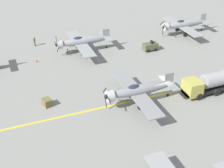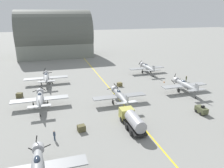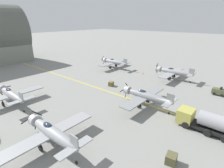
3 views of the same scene
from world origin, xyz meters
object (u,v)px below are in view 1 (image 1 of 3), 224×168
(airplane_mid_right, at_px, (82,41))
(fuel_tanker, at_px, (210,83))
(ground_crew_inspecting, at_px, (34,41))
(airplane_mid_center, at_px, (139,90))
(supply_crate_by_tanker, at_px, (47,102))
(traffic_cone, at_px, (36,60))
(tow_tractor, at_px, (150,46))
(airplane_near_right, at_px, (184,24))

(airplane_mid_right, relative_size, fuel_tanker, 1.50)
(airplane_mid_right, height_order, fuel_tanker, airplane_mid_right)
(fuel_tanker, distance_m, ground_crew_inspecting, 32.25)
(airplane_mid_right, distance_m, ground_crew_inspecting, 9.47)
(airplane_mid_center, relative_size, supply_crate_by_tanker, 9.71)
(traffic_cone, bearing_deg, supply_crate_by_tanker, 176.81)
(fuel_tanker, xyz_separation_m, tow_tractor, (15.52, 1.26, -0.72))
(airplane_mid_right, xyz_separation_m, tow_tractor, (-3.87, -11.52, -1.22))
(tow_tractor, height_order, ground_crew_inspecting, tow_tractor)
(airplane_mid_right, bearing_deg, traffic_cone, 85.41)
(tow_tractor, height_order, supply_crate_by_tanker, tow_tractor)
(airplane_mid_center, bearing_deg, traffic_cone, 46.59)
(airplane_near_right, bearing_deg, airplane_mid_center, 131.22)
(airplane_mid_right, height_order, traffic_cone, airplane_mid_right)
(ground_crew_inspecting, height_order, supply_crate_by_tanker, ground_crew_inspecting)
(fuel_tanker, relative_size, tow_tractor, 3.08)
(tow_tractor, bearing_deg, ground_crew_inspecting, 63.41)
(airplane_mid_right, distance_m, airplane_mid_center, 18.34)
(airplane_mid_right, distance_m, traffic_cone, 8.70)
(airplane_mid_center, xyz_separation_m, traffic_cone, (17.19, 10.75, -1.74))
(airplane_mid_right, xyz_separation_m, airplane_mid_center, (-18.19, -2.29, 0.00))
(supply_crate_by_tanker, bearing_deg, tow_tractor, -63.10)
(airplane_mid_right, distance_m, supply_crate_by_tanker, 17.15)
(ground_crew_inspecting, xyz_separation_m, supply_crate_by_tanker, (-20.04, 1.68, -0.46))
(fuel_tanker, bearing_deg, airplane_mid_right, 33.37)
(fuel_tanker, distance_m, traffic_cone, 28.12)
(airplane_mid_center, xyz_separation_m, fuel_tanker, (-1.20, -10.48, -0.50))
(supply_crate_by_tanker, distance_m, traffic_cone, 13.40)
(airplane_mid_center, relative_size, traffic_cone, 21.82)
(tow_tractor, xyz_separation_m, ground_crew_inspecting, (9.53, 19.04, 0.18))
(fuel_tanker, relative_size, supply_crate_by_tanker, 6.47)
(tow_tractor, xyz_separation_m, traffic_cone, (2.87, 19.98, -0.52))
(airplane_mid_center, relative_size, fuel_tanker, 1.50)
(airplane_near_right, bearing_deg, traffic_cone, 89.64)
(traffic_cone, bearing_deg, airplane_mid_right, -83.22)
(airplane_near_right, relative_size, fuel_tanker, 1.50)
(airplane_near_right, height_order, supply_crate_by_tanker, airplane_near_right)
(ground_crew_inspecting, bearing_deg, airplane_near_right, -99.63)
(ground_crew_inspecting, bearing_deg, airplane_mid_right, -126.93)
(ground_crew_inspecting, bearing_deg, fuel_tanker, -140.98)
(airplane_near_right, distance_m, airplane_mid_right, 21.26)
(supply_crate_by_tanker, relative_size, traffic_cone, 2.25)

